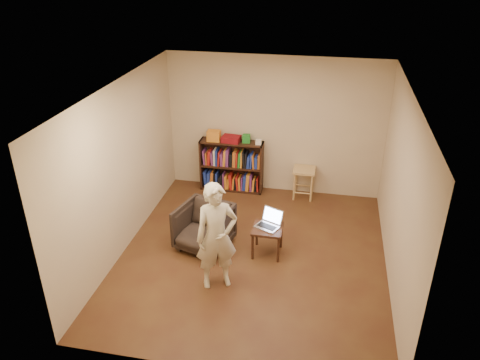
% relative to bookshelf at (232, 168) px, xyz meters
% --- Properties ---
extents(floor, '(4.50, 4.50, 0.00)m').
position_rel_bookshelf_xyz_m(floor, '(0.78, -2.09, -0.44)').
color(floor, '#422015').
rests_on(floor, ground).
extents(ceiling, '(4.50, 4.50, 0.00)m').
position_rel_bookshelf_xyz_m(ceiling, '(0.78, -2.09, 2.16)').
color(ceiling, white).
rests_on(ceiling, wall_back).
extents(wall_back, '(4.00, 0.00, 4.00)m').
position_rel_bookshelf_xyz_m(wall_back, '(0.78, 0.16, 0.86)').
color(wall_back, '#B9A78C').
rests_on(wall_back, floor).
extents(wall_left, '(0.00, 4.50, 4.50)m').
position_rel_bookshelf_xyz_m(wall_left, '(-1.22, -2.09, 0.86)').
color(wall_left, '#B9A78C').
rests_on(wall_left, floor).
extents(wall_right, '(0.00, 4.50, 4.50)m').
position_rel_bookshelf_xyz_m(wall_right, '(2.78, -2.09, 0.86)').
color(wall_right, '#B9A78C').
rests_on(wall_right, floor).
extents(bookshelf, '(1.20, 0.30, 1.00)m').
position_rel_bookshelf_xyz_m(bookshelf, '(0.00, 0.00, 0.00)').
color(bookshelf, black).
rests_on(bookshelf, floor).
extents(box_yellow, '(0.25, 0.18, 0.20)m').
position_rel_bookshelf_xyz_m(box_yellow, '(-0.33, -0.04, 0.66)').
color(box_yellow, orange).
rests_on(box_yellow, bookshelf).
extents(red_cloth, '(0.35, 0.28, 0.11)m').
position_rel_bookshelf_xyz_m(red_cloth, '(-0.00, -0.02, 0.62)').
color(red_cloth, maroon).
rests_on(red_cloth, bookshelf).
extents(box_green, '(0.16, 0.16, 0.14)m').
position_rel_bookshelf_xyz_m(box_green, '(0.28, 0.01, 0.63)').
color(box_green, '#217E27').
rests_on(box_green, bookshelf).
extents(box_white, '(0.11, 0.11, 0.08)m').
position_rel_bookshelf_xyz_m(box_white, '(0.52, -0.04, 0.60)').
color(box_white, white).
rests_on(box_white, bookshelf).
extents(stool, '(0.40, 0.40, 0.58)m').
position_rel_bookshelf_xyz_m(stool, '(1.39, -0.06, 0.03)').
color(stool, tan).
rests_on(stool, floor).
extents(armchair, '(0.94, 0.95, 0.71)m').
position_rel_bookshelf_xyz_m(armchair, '(-0.01, -2.01, -0.08)').
color(armchair, black).
rests_on(armchair, floor).
extents(side_table, '(0.45, 0.45, 0.46)m').
position_rel_bookshelf_xyz_m(side_table, '(0.98, -1.99, -0.06)').
color(side_table, black).
rests_on(side_table, floor).
extents(laptop, '(0.45, 0.44, 0.25)m').
position_rel_bookshelf_xyz_m(laptop, '(1.00, -1.93, 0.08)').
color(laptop, silver).
rests_on(laptop, side_table).
extents(person, '(0.68, 0.58, 1.57)m').
position_rel_bookshelf_xyz_m(person, '(0.41, -2.85, 0.34)').
color(person, beige).
rests_on(person, floor).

